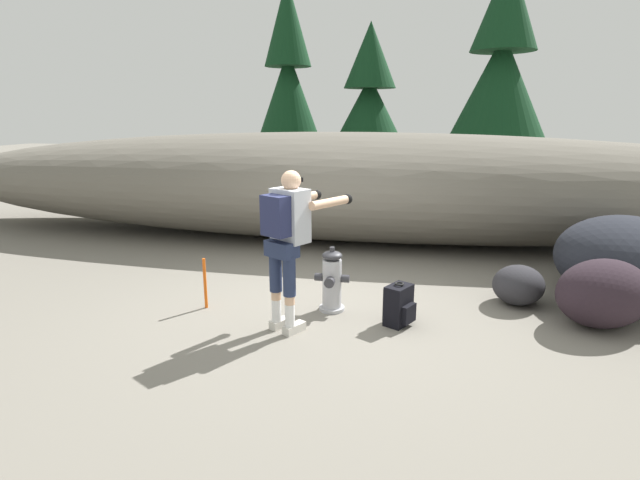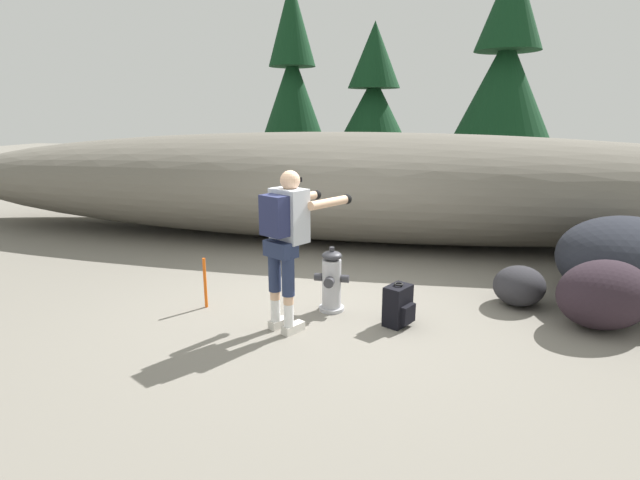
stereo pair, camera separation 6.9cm
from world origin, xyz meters
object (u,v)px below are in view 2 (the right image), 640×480
(utility_worker, at_px, (288,231))
(spare_backpack, at_px, (398,306))
(fire_hydrant, at_px, (332,282))
(boulder_small, at_px, (519,286))
(boulder_large, at_px, (626,260))
(survey_stake, at_px, (205,283))
(boulder_mid, at_px, (605,294))

(utility_worker, height_order, spare_backpack, utility_worker)
(fire_hydrant, height_order, boulder_small, fire_hydrant)
(boulder_large, relative_size, survey_stake, 2.92)
(utility_worker, distance_m, spare_backpack, 1.44)
(boulder_mid, xyz_separation_m, survey_stake, (-4.35, -0.36, -0.06))
(utility_worker, relative_size, boulder_small, 2.61)
(utility_worker, height_order, boulder_small, utility_worker)
(survey_stake, bearing_deg, boulder_mid, 4.71)
(boulder_large, bearing_deg, utility_worker, -156.76)
(boulder_small, relative_size, survey_stake, 1.06)
(boulder_large, height_order, boulder_mid, boulder_large)
(fire_hydrant, height_order, spare_backpack, fire_hydrant)
(fire_hydrant, xyz_separation_m, boulder_small, (2.14, 0.62, -0.11))
(boulder_large, bearing_deg, boulder_small, -162.17)
(fire_hydrant, distance_m, survey_stake, 1.47)
(fire_hydrant, height_order, survey_stake, fire_hydrant)
(boulder_small, bearing_deg, spare_backpack, -147.19)
(boulder_large, height_order, boulder_small, boulder_large)
(boulder_small, distance_m, survey_stake, 3.69)
(utility_worker, bearing_deg, boulder_large, -36.16)
(fire_hydrant, bearing_deg, utility_worker, -120.80)
(boulder_mid, bearing_deg, boulder_small, 147.32)
(fire_hydrant, distance_m, boulder_large, 3.55)
(boulder_large, distance_m, boulder_mid, 1.03)
(utility_worker, bearing_deg, boulder_small, -33.59)
(boulder_small, bearing_deg, survey_stake, -166.81)
(spare_backpack, relative_size, boulder_mid, 0.44)
(utility_worker, distance_m, survey_stake, 1.39)
(fire_hydrant, distance_m, boulder_mid, 2.90)
(boulder_large, xyz_separation_m, boulder_mid, (-0.50, -0.89, -0.15))
(fire_hydrant, relative_size, boulder_mid, 0.71)
(utility_worker, xyz_separation_m, survey_stake, (-1.11, 0.36, -0.76))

